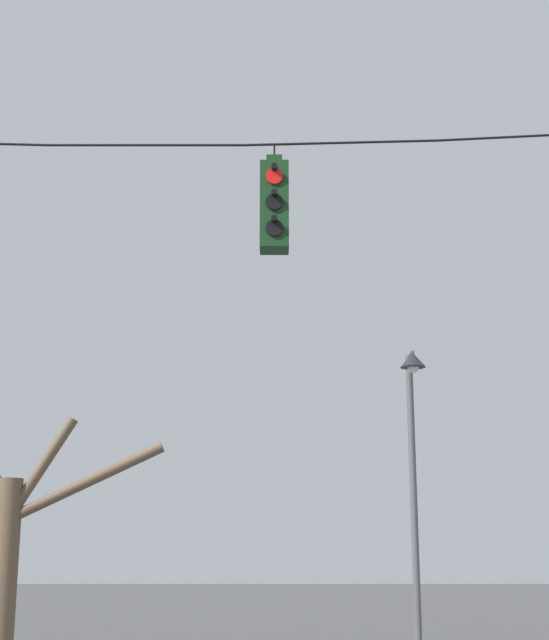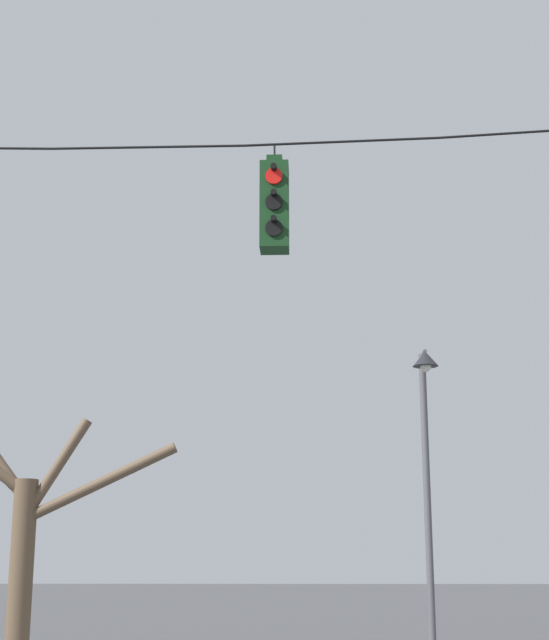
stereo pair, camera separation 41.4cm
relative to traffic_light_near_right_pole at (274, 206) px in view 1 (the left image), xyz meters
name	(u,v)px [view 1 (the left image)]	position (x,y,z in m)	size (l,w,h in m)	color
span_wire	(147,136)	(-1.54, 0.00, 0.90)	(16.39, 0.03, 0.39)	black
traffic_light_near_right_pole	(274,206)	(0.00, 0.00, 0.00)	(0.34, 0.58, 1.34)	#143819
street_lamp	(414,445)	(2.31, 5.38, -2.18)	(0.43, 0.74, 5.21)	#515156
bare_tree	(7,527)	(-4.38, 5.47, -3.50)	(4.25, 0.77, 4.63)	brown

